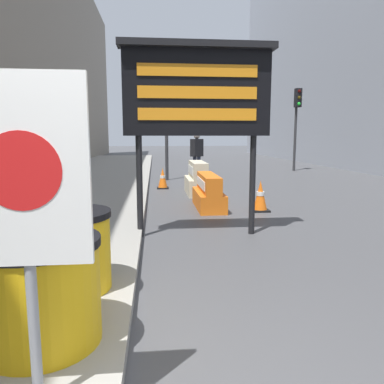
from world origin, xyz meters
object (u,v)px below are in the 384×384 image
(message_board, at_px, (197,93))
(pedestrian_worker, at_px, (197,152))
(warning_sign, at_px, (24,190))
(traffic_cone_near, at_px, (260,196))
(traffic_cone_mid, at_px, (163,179))
(barrel_drum_middle, at_px, (67,250))
(traffic_light_near_curb, at_px, (166,90))
(barrel_drum_foreground, at_px, (41,291))
(jersey_barrier_cream, at_px, (198,180))
(jersey_barrier_orange_near, at_px, (209,193))
(traffic_light_far_side, at_px, (297,112))

(message_board, bearing_deg, pedestrian_worker, 83.61)
(warning_sign, height_order, traffic_cone_near, warning_sign)
(warning_sign, xyz_separation_m, traffic_cone_mid, (0.91, 9.68, -1.05))
(barrel_drum_middle, bearing_deg, pedestrian_worker, 76.98)
(warning_sign, bearing_deg, traffic_light_near_curb, 84.65)
(warning_sign, bearing_deg, barrel_drum_foreground, 103.26)
(traffic_light_near_curb, bearing_deg, jersey_barrier_cream, -77.26)
(jersey_barrier_orange_near, xyz_separation_m, traffic_light_near_curb, (-0.76, 5.53, 2.93))
(traffic_cone_near, bearing_deg, warning_sign, -116.57)
(traffic_light_near_curb, bearing_deg, pedestrian_worker, 25.94)
(traffic_light_near_curb, relative_size, pedestrian_worker, 2.59)
(message_board, xyz_separation_m, traffic_light_far_side, (5.90, 11.07, 0.44))
(jersey_barrier_cream, height_order, traffic_cone_mid, jersey_barrier_cream)
(message_board, distance_m, jersey_barrier_cream, 4.90)
(warning_sign, bearing_deg, traffic_cone_mid, 84.65)
(traffic_light_far_side, relative_size, pedestrian_worker, 2.16)
(traffic_cone_mid, bearing_deg, barrel_drum_middle, -97.89)
(barrel_drum_foreground, height_order, jersey_barrier_orange_near, barrel_drum_foreground)
(warning_sign, xyz_separation_m, traffic_light_far_side, (7.25, 15.11, 1.39))
(jersey_barrier_cream, relative_size, traffic_light_far_side, 0.43)
(warning_sign, relative_size, pedestrian_worker, 1.04)
(barrel_drum_foreground, distance_m, traffic_light_far_side, 16.35)
(jersey_barrier_orange_near, xyz_separation_m, jersey_barrier_cream, (-0.00, 2.15, 0.06))
(jersey_barrier_orange_near, bearing_deg, traffic_cone_near, -24.09)
(message_board, relative_size, traffic_cone_near, 4.52)
(jersey_barrier_cream, xyz_separation_m, traffic_light_near_curb, (-0.76, 3.38, 2.86))
(jersey_barrier_cream, distance_m, traffic_light_far_side, 8.81)
(traffic_light_near_curb, distance_m, pedestrian_worker, 2.59)
(traffic_cone_near, height_order, pedestrian_worker, pedestrian_worker)
(traffic_cone_mid, bearing_deg, jersey_barrier_cream, -49.91)
(barrel_drum_foreground, height_order, traffic_cone_near, barrel_drum_foreground)
(jersey_barrier_cream, xyz_separation_m, pedestrian_worker, (0.41, 3.95, 0.63))
(warning_sign, distance_m, pedestrian_worker, 12.69)
(jersey_barrier_cream, bearing_deg, pedestrian_worker, 84.04)
(warning_sign, xyz_separation_m, pedestrian_worker, (2.29, 12.48, -0.33))
(jersey_barrier_orange_near, distance_m, traffic_cone_near, 1.17)
(traffic_cone_near, distance_m, traffic_light_far_side, 10.45)
(traffic_light_far_side, bearing_deg, jersey_barrier_orange_near, -121.60)
(barrel_drum_foreground, relative_size, traffic_cone_near, 1.29)
(warning_sign, height_order, jersey_barrier_cream, warning_sign)
(barrel_drum_foreground, relative_size, barrel_drum_middle, 1.00)
(traffic_cone_mid, xyz_separation_m, traffic_light_near_curb, (0.21, 2.23, 2.95))
(message_board, bearing_deg, barrel_drum_middle, -123.37)
(message_board, distance_m, traffic_light_far_side, 12.55)
(barrel_drum_foreground, xyz_separation_m, barrel_drum_middle, (-0.04, 0.99, 0.00))
(pedestrian_worker, bearing_deg, traffic_light_near_curb, 167.53)
(barrel_drum_foreground, distance_m, barrel_drum_middle, 0.99)
(barrel_drum_middle, distance_m, jersey_barrier_orange_near, 5.14)
(barrel_drum_middle, height_order, message_board, message_board)
(traffic_light_far_side, distance_m, pedestrian_worker, 5.87)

